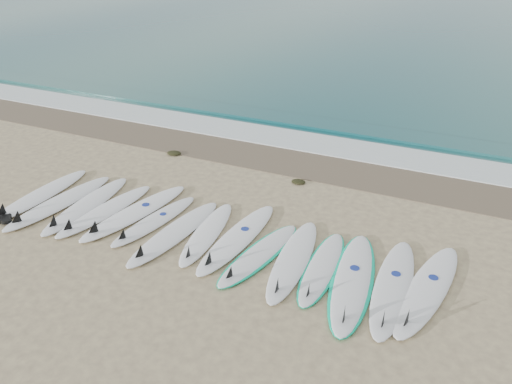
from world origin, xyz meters
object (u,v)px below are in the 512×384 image
at_px(surfboard_14, 426,290).
at_px(leash_coil, 4,219).
at_px(surfboard_0, 39,196).
at_px(surfboard_7, 206,234).

distance_m(surfboard_14, leash_coil, 8.30).
bearing_deg(surfboard_0, leash_coil, -84.01).
xyz_separation_m(surfboard_7, surfboard_14, (4.15, 0.01, 0.01)).
xyz_separation_m(surfboard_7, leash_coil, (-4.06, -1.23, -0.01)).
bearing_deg(surfboard_14, leash_coil, -162.03).
distance_m(surfboard_0, leash_coil, 1.05).
distance_m(surfboard_0, surfboard_14, 8.34).
xyz_separation_m(surfboard_0, surfboard_14, (8.34, 0.21, 0.00)).
relative_size(surfboard_0, surfboard_14, 0.96).
relative_size(surfboard_7, surfboard_14, 0.85).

